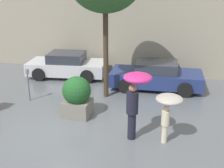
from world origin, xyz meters
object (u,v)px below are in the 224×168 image
at_px(parked_car_near, 67,65).
at_px(parking_meter, 28,78).
at_px(person_adult, 135,92).
at_px(parked_car_far, 156,76).
at_px(planter_box, 77,96).
at_px(person_child, 168,105).

relative_size(parked_car_near, parking_meter, 3.04).
height_order(person_adult, parked_car_far, person_adult).
bearing_deg(person_adult, planter_box, 114.24).
bearing_deg(person_adult, person_child, -39.60).
xyz_separation_m(person_adult, parked_car_far, (0.13, 4.54, -0.92)).
xyz_separation_m(person_child, parking_meter, (-5.59, 1.75, -0.25)).
bearing_deg(person_adult, parking_meter, 117.30).
relative_size(parked_car_near, parked_car_far, 0.98).
bearing_deg(parked_car_far, person_adult, 174.57).
xyz_separation_m(parked_car_near, parking_meter, (-0.22, -3.30, 0.37)).
relative_size(planter_box, parked_car_far, 0.35).
height_order(person_adult, parked_car_near, person_adult).
relative_size(person_adult, parking_meter, 1.56).
bearing_deg(person_child, person_adult, 129.40).
relative_size(planter_box, parked_car_near, 0.36).
bearing_deg(parked_car_far, person_child, -173.27).
bearing_deg(parked_car_near, person_child, -140.98).
bearing_deg(planter_box, person_adult, -24.14).
distance_m(planter_box, person_adult, 2.57).
distance_m(planter_box, parked_car_near, 4.61).
xyz_separation_m(person_adult, person_child, (0.97, 0.03, -0.30)).
height_order(planter_box, person_child, person_child).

